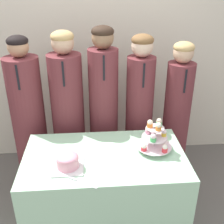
% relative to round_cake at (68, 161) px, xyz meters
% --- Properties ---
extents(wall_back, '(9.00, 0.06, 2.70)m').
position_rel_round_cake_xyz_m(wall_back, '(0.27, 1.41, 0.51)').
color(wall_back, beige).
rests_on(wall_back, ground_plane).
extents(table, '(1.26, 0.73, 0.78)m').
position_rel_round_cake_xyz_m(table, '(0.27, 0.13, -0.45)').
color(table, '#A8DBB2').
rests_on(table, ground_plane).
extents(round_cake, '(0.22, 0.22, 0.12)m').
position_rel_round_cake_xyz_m(round_cake, '(0.00, 0.00, 0.00)').
color(round_cake, white).
rests_on(round_cake, table).
extents(cake_knife, '(0.20, 0.14, 0.01)m').
position_rel_round_cake_xyz_m(cake_knife, '(0.08, -0.15, -0.06)').
color(cake_knife, silver).
rests_on(cake_knife, table).
extents(cupcake_stand, '(0.28, 0.28, 0.27)m').
position_rel_round_cake_xyz_m(cupcake_stand, '(0.67, 0.18, 0.06)').
color(cupcake_stand, silver).
rests_on(cupcake_stand, table).
extents(student_0, '(0.32, 0.32, 1.59)m').
position_rel_round_cake_xyz_m(student_0, '(-0.42, 0.76, -0.09)').
color(student_0, brown).
rests_on(student_0, ground_plane).
extents(student_1, '(0.31, 0.31, 1.62)m').
position_rel_round_cake_xyz_m(student_1, '(-0.04, 0.76, -0.06)').
color(student_1, brown).
rests_on(student_1, ground_plane).
extents(student_2, '(0.28, 0.28, 1.66)m').
position_rel_round_cake_xyz_m(student_2, '(0.30, 0.76, -0.03)').
color(student_2, brown).
rests_on(student_2, ground_plane).
extents(student_3, '(0.26, 0.27, 1.58)m').
position_rel_round_cake_xyz_m(student_3, '(0.65, 0.76, -0.06)').
color(student_3, brown).
rests_on(student_3, ground_plane).
extents(student_4, '(0.26, 0.27, 1.51)m').
position_rel_round_cake_xyz_m(student_4, '(1.03, 0.76, -0.10)').
color(student_4, brown).
rests_on(student_4, ground_plane).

